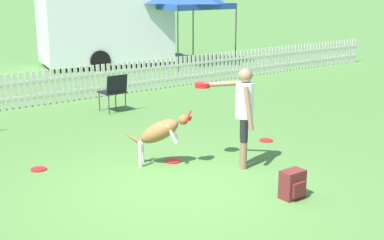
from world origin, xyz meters
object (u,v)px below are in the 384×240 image
at_px(frisbee_near_dog, 173,161).
at_px(equipment_trailer, 105,27).
at_px(folding_chair_blue_left, 114,89).
at_px(frisbee_near_handler, 266,140).
at_px(backpack_on_grass, 293,185).
at_px(leaping_dog, 161,131).
at_px(handler_person, 242,106).
at_px(frisbee_midfield, 39,169).

bearing_deg(frisbee_near_dog, equipment_trailer, 67.63).
height_order(folding_chair_blue_left, equipment_trailer, equipment_trailer).
relative_size(frisbee_near_handler, folding_chair_blue_left, 0.28).
bearing_deg(backpack_on_grass, leaping_dog, 107.06).
height_order(frisbee_near_handler, folding_chair_blue_left, folding_chair_blue_left).
bearing_deg(frisbee_near_dog, folding_chair_blue_left, 75.65).
height_order(handler_person, folding_chair_blue_left, handler_person).
bearing_deg(frisbee_near_handler, folding_chair_blue_left, 106.71).
height_order(leaping_dog, equipment_trailer, equipment_trailer).
bearing_deg(leaping_dog, frisbee_midfield, -79.65).
height_order(frisbee_near_dog, backpack_on_grass, backpack_on_grass).
distance_m(handler_person, leaping_dog, 1.34).
bearing_deg(folding_chair_blue_left, frisbee_midfield, 41.66).
xyz_separation_m(frisbee_near_dog, backpack_on_grass, (0.43, -2.22, 0.18)).
bearing_deg(handler_person, frisbee_midfield, 96.44).
bearing_deg(handler_person, frisbee_near_dog, 81.95).
bearing_deg(frisbee_midfield, frisbee_near_handler, -14.15).
bearing_deg(frisbee_near_dog, frisbee_midfield, 153.76).
bearing_deg(frisbee_midfield, leaping_dog, -29.73).
distance_m(frisbee_near_handler, backpack_on_grass, 2.72).
bearing_deg(frisbee_near_handler, handler_person, -150.11).
bearing_deg(handler_person, leaping_dog, 90.53).
bearing_deg(handler_person, folding_chair_blue_left, 37.46).
xyz_separation_m(handler_person, frisbee_near_dog, (-0.74, 0.82, -0.98)).
xyz_separation_m(frisbee_near_dog, equipment_trailer, (4.16, 10.11, 1.33)).
distance_m(frisbee_near_dog, backpack_on_grass, 2.27).
distance_m(backpack_on_grass, folding_chair_blue_left, 5.94).
xyz_separation_m(handler_person, leaping_dog, (-0.98, 0.81, -0.43)).
xyz_separation_m(frisbee_near_handler, backpack_on_grass, (-1.63, -2.17, 0.18)).
bearing_deg(leaping_dog, handler_person, 90.53).
distance_m(leaping_dog, backpack_on_grass, 2.34).
relative_size(frisbee_near_dog, frisbee_midfield, 1.00).
bearing_deg(frisbee_near_handler, equipment_trailer, 78.35).
bearing_deg(frisbee_midfield, equipment_trailer, 56.41).
xyz_separation_m(frisbee_near_handler, frisbee_midfield, (-3.99, 1.01, 0.00)).
xyz_separation_m(leaping_dog, equipment_trailer, (4.41, 10.12, 0.78)).
bearing_deg(folding_chair_blue_left, frisbee_near_dog, 73.65).
bearing_deg(leaping_dog, equipment_trailer, -163.45).
distance_m(handler_person, equipment_trailer, 11.46).
relative_size(frisbee_near_dog, folding_chair_blue_left, 0.28).
bearing_deg(frisbee_midfield, handler_person, -33.63).
relative_size(frisbee_near_handler, equipment_trailer, 0.05).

